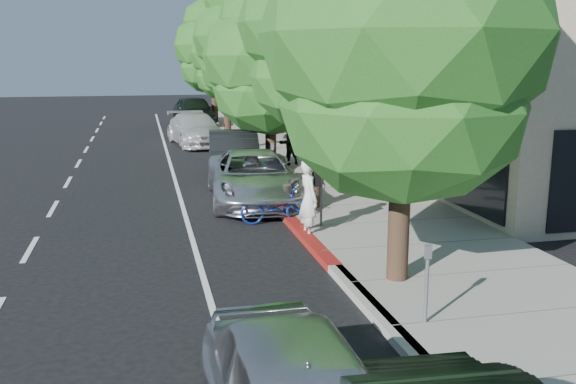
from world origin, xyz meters
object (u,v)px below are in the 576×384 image
object	(u,v)px
dark_suv_far	(194,111)
street_tree_4	(226,55)
silver_suv	(254,177)
bicycle	(275,206)
white_pickup	(196,129)
street_tree_0	(406,40)
cyclist	(309,199)
pedestrian	(288,144)
street_tree_3	(244,40)
dark_sedan	(234,154)
street_tree_5	(213,47)
street_tree_2	(270,58)
street_tree_1	(315,28)

from	to	relation	value
dark_suv_far	street_tree_4	bearing A→B (deg)	-78.06
silver_suv	bicycle	bearing A→B (deg)	-83.51
silver_suv	white_pickup	distance (m)	12.97
street_tree_0	cyclist	distance (m)	5.08
cyclist	street_tree_0	bearing A→B (deg)	-173.73
bicycle	white_pickup	bearing A→B (deg)	2.27
cyclist	pedestrian	world-z (taller)	cyclist
street_tree_3	dark_sedan	distance (m)	7.61
street_tree_5	bicycle	bearing A→B (deg)	-92.98
dark_sedan	pedestrian	xyz separation A→B (m)	(2.27, 1.18, 0.16)
street_tree_5	pedestrian	xyz separation A→B (m)	(0.87, -17.06, -3.81)
street_tree_2	white_pickup	bearing A→B (deg)	103.37
bicycle	white_pickup	distance (m)	15.48
cyclist	bicycle	world-z (taller)	cyclist
street_tree_5	cyclist	bearing A→B (deg)	-91.69
silver_suv	white_pickup	xyz separation A→B (m)	(-0.59, 12.96, 0.01)
street_tree_2	dark_suv_far	bearing A→B (deg)	94.73
street_tree_2	silver_suv	xyz separation A→B (m)	(-1.42, -4.50, -3.39)
dark_sedan	dark_suv_far	distance (m)	17.17
silver_suv	pedestrian	distance (m)	5.91
dark_sedan	white_pickup	world-z (taller)	dark_sedan
street_tree_3	bicycle	distance (m)	13.81
street_tree_0	dark_suv_far	xyz separation A→B (m)	(-1.40, 28.93, -3.58)
street_tree_0	street_tree_1	distance (m)	6.02
street_tree_4	cyclist	distance (m)	20.75
cyclist	white_pickup	world-z (taller)	cyclist
street_tree_5	pedestrian	distance (m)	17.50
street_tree_3	silver_suv	bearing A→B (deg)	-97.69
dark_sedan	street_tree_3	bearing A→B (deg)	82.72
pedestrian	cyclist	bearing A→B (deg)	60.06
street_tree_1	pedestrian	distance (m)	8.05
street_tree_5	white_pickup	world-z (taller)	street_tree_5
cyclist	bicycle	bearing A→B (deg)	13.32
street_tree_0	dark_suv_far	bearing A→B (deg)	92.77
street_tree_4	street_tree_3	bearing A→B (deg)	-90.00
street_tree_5	dark_suv_far	world-z (taller)	street_tree_5
street_tree_1	bicycle	distance (m)	4.77
street_tree_0	cyclist	xyz separation A→B (m)	(-0.78, 3.54, -3.56)
street_tree_4	silver_suv	xyz separation A→B (m)	(-1.42, -16.50, -3.53)
dark_sedan	white_pickup	xyz separation A→B (m)	(-0.61, 8.70, -0.05)
bicycle	street_tree_3	bearing A→B (deg)	-6.07
dark_suv_far	street_tree_1	bearing A→B (deg)	-90.42
dark_suv_far	pedestrian	bearing A→B (deg)	-85.85
street_tree_0	silver_suv	bearing A→B (deg)	100.71
street_tree_0	street_tree_1	world-z (taller)	street_tree_1
street_tree_0	street_tree_3	xyz separation A→B (m)	(-0.00, 18.00, 0.43)
bicycle	silver_suv	xyz separation A→B (m)	(-0.12, 2.50, 0.28)
cyclist	pedestrian	bearing A→B (deg)	-16.13
street_tree_3	white_pickup	size ratio (longest dim) A/B	1.51
street_tree_4	dark_suv_far	bearing A→B (deg)	105.86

